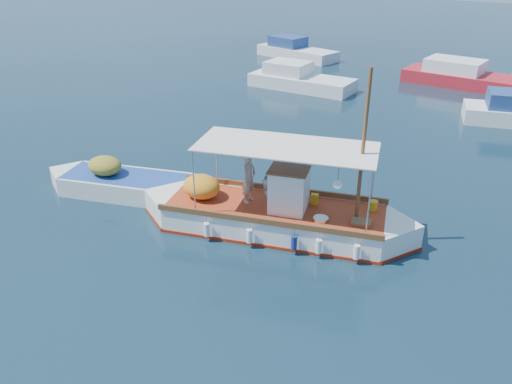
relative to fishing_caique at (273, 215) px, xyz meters
The scene contains 6 objects.
ground 0.63m from the fishing_caique, 68.46° to the right, with size 160.00×160.00×0.00m, color black.
fishing_caique is the anchor object (origin of this frame).
dinghy 5.91m from the fishing_caique, behind, with size 5.99×3.26×1.56m.
bg_boat_nw 17.74m from the fishing_caique, 117.87° to the left, with size 6.72×2.77×1.80m.
bg_boat_n 22.43m from the fishing_caique, 88.86° to the left, with size 8.74×3.15×1.80m.
bg_boat_far_w 27.39m from the fishing_caique, 119.41° to the left, with size 7.05×3.36×1.80m.
Camera 1 is at (7.35, -11.30, 8.20)m, focal length 35.00 mm.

